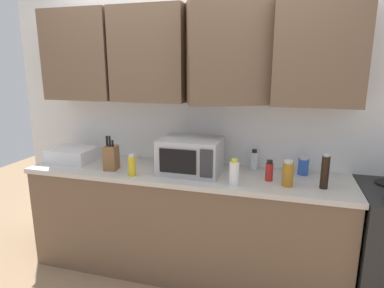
% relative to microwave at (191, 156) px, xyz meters
% --- Properties ---
extents(wall_back_with_cabinets, '(3.48, 0.55, 2.60)m').
position_rel_microwave_xyz_m(wall_back_with_cabinets, '(-0.06, 0.24, 0.54)').
color(wall_back_with_cabinets, white).
rests_on(wall_back_with_cabinets, ground_plane).
extents(counter_run, '(2.61, 0.63, 0.90)m').
position_rel_microwave_xyz_m(counter_run, '(-0.06, 0.02, -0.59)').
color(counter_run, brown).
rests_on(counter_run, ground_plane).
extents(microwave, '(0.48, 0.37, 0.28)m').
position_rel_microwave_xyz_m(microwave, '(0.00, 0.00, 0.00)').
color(microwave, '#B7B7BC').
rests_on(microwave, counter_run).
extents(dish_rack, '(0.38, 0.30, 0.12)m').
position_rel_microwave_xyz_m(dish_rack, '(-1.11, 0.02, -0.08)').
color(dish_rack, silver).
rests_on(dish_rack, counter_run).
extents(knife_block, '(0.11, 0.13, 0.29)m').
position_rel_microwave_xyz_m(knife_block, '(-0.65, -0.11, -0.04)').
color(knife_block, brown).
rests_on(knife_block, counter_run).
extents(bottle_clear_tall, '(0.06, 0.06, 0.17)m').
position_rel_microwave_xyz_m(bottle_clear_tall, '(0.48, 0.22, -0.06)').
color(bottle_clear_tall, silver).
rests_on(bottle_clear_tall, counter_run).
extents(bottle_yellow_mustard, '(0.06, 0.06, 0.17)m').
position_rel_microwave_xyz_m(bottle_yellow_mustard, '(-0.42, -0.20, -0.06)').
color(bottle_yellow_mustard, gold).
rests_on(bottle_yellow_mustard, counter_run).
extents(bottle_white_jar, '(0.07, 0.07, 0.20)m').
position_rel_microwave_xyz_m(bottle_white_jar, '(0.38, -0.19, -0.05)').
color(bottle_white_jar, white).
rests_on(bottle_white_jar, counter_run).
extents(bottle_soy_dark, '(0.06, 0.06, 0.25)m').
position_rel_microwave_xyz_m(bottle_soy_dark, '(1.00, -0.08, -0.02)').
color(bottle_soy_dark, black).
rests_on(bottle_soy_dark, counter_run).
extents(bottle_amber_vinegar, '(0.08, 0.08, 0.19)m').
position_rel_microwave_xyz_m(bottle_amber_vinegar, '(0.75, -0.10, -0.05)').
color(bottle_amber_vinegar, '#AD701E').
rests_on(bottle_amber_vinegar, counter_run).
extents(bottle_blue_cleaner, '(0.08, 0.08, 0.15)m').
position_rel_microwave_xyz_m(bottle_blue_cleaner, '(0.87, 0.19, -0.07)').
color(bottle_blue_cleaner, '#2D56B7').
rests_on(bottle_blue_cleaner, counter_run).
extents(bottle_red_sauce, '(0.06, 0.06, 0.16)m').
position_rel_microwave_xyz_m(bottle_red_sauce, '(0.62, -0.02, -0.07)').
color(bottle_red_sauce, red).
rests_on(bottle_red_sauce, counter_run).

